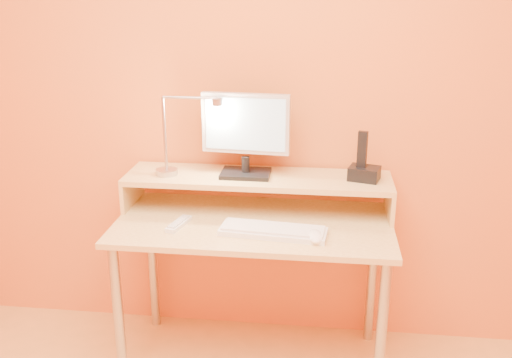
# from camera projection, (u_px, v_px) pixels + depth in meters

# --- Properties ---
(wall_back) EXTENTS (3.00, 0.04, 2.50)m
(wall_back) POSITION_uv_depth(u_px,v_px,m) (262.00, 88.00, 2.62)
(wall_back) COLOR orange
(wall_back) RESTS_ON floor
(desk_leg_fl) EXTENTS (0.04, 0.04, 0.69)m
(desk_leg_fl) POSITION_uv_depth(u_px,v_px,m) (119.00, 319.00, 2.44)
(desk_leg_fl) COLOR #B0B0B5
(desk_leg_fl) RESTS_ON floor
(desk_leg_fr) EXTENTS (0.04, 0.04, 0.69)m
(desk_leg_fr) POSITION_uv_depth(u_px,v_px,m) (381.00, 337.00, 2.31)
(desk_leg_fr) COLOR #B0B0B5
(desk_leg_fr) RESTS_ON floor
(desk_leg_bl) EXTENTS (0.04, 0.04, 0.69)m
(desk_leg_bl) POSITION_uv_depth(u_px,v_px,m) (153.00, 265.00, 2.91)
(desk_leg_bl) COLOR #B0B0B5
(desk_leg_bl) RESTS_ON floor
(desk_leg_br) EXTENTS (0.04, 0.04, 0.69)m
(desk_leg_br) POSITION_uv_depth(u_px,v_px,m) (372.00, 277.00, 2.78)
(desk_leg_br) COLOR #B0B0B5
(desk_leg_br) RESTS_ON floor
(desk_lower) EXTENTS (1.20, 0.60, 0.02)m
(desk_lower) POSITION_uv_depth(u_px,v_px,m) (254.00, 224.00, 2.49)
(desk_lower) COLOR #EBCC89
(desk_lower) RESTS_ON floor
(shelf_riser_left) EXTENTS (0.02, 0.30, 0.14)m
(shelf_riser_left) POSITION_uv_depth(u_px,v_px,m) (132.00, 190.00, 2.67)
(shelf_riser_left) COLOR #EBCC89
(shelf_riser_left) RESTS_ON desk_lower
(shelf_riser_right) EXTENTS (0.02, 0.30, 0.14)m
(shelf_riser_right) POSITION_uv_depth(u_px,v_px,m) (389.00, 201.00, 2.54)
(shelf_riser_right) COLOR #EBCC89
(shelf_riser_right) RESTS_ON desk_lower
(desk_shelf) EXTENTS (1.20, 0.30, 0.02)m
(desk_shelf) POSITION_uv_depth(u_px,v_px,m) (258.00, 178.00, 2.58)
(desk_shelf) COLOR #EBCC89
(desk_shelf) RESTS_ON desk_lower
(monitor_foot) EXTENTS (0.22, 0.16, 0.02)m
(monitor_foot) POSITION_uv_depth(u_px,v_px,m) (246.00, 173.00, 2.58)
(monitor_foot) COLOR black
(monitor_foot) RESTS_ON desk_shelf
(monitor_neck) EXTENTS (0.04, 0.04, 0.07)m
(monitor_neck) POSITION_uv_depth(u_px,v_px,m) (246.00, 164.00, 2.57)
(monitor_neck) COLOR black
(monitor_neck) RESTS_ON monitor_foot
(monitor_panel) EXTENTS (0.39, 0.07, 0.27)m
(monitor_panel) POSITION_uv_depth(u_px,v_px,m) (246.00, 123.00, 2.52)
(monitor_panel) COLOR silver
(monitor_panel) RESTS_ON monitor_neck
(monitor_back) EXTENTS (0.35, 0.04, 0.23)m
(monitor_back) POSITION_uv_depth(u_px,v_px,m) (246.00, 122.00, 2.54)
(monitor_back) COLOR black
(monitor_back) RESTS_ON monitor_panel
(monitor_screen) EXTENTS (0.36, 0.03, 0.23)m
(monitor_screen) POSITION_uv_depth(u_px,v_px,m) (245.00, 124.00, 2.50)
(monitor_screen) COLOR #A3CBE0
(monitor_screen) RESTS_ON monitor_panel
(lamp_base) EXTENTS (0.10, 0.10, 0.02)m
(lamp_base) POSITION_uv_depth(u_px,v_px,m) (167.00, 172.00, 2.59)
(lamp_base) COLOR #B0B0B5
(lamp_base) RESTS_ON desk_shelf
(lamp_post) EXTENTS (0.01, 0.01, 0.33)m
(lamp_post) POSITION_uv_depth(u_px,v_px,m) (165.00, 134.00, 2.53)
(lamp_post) COLOR #B0B0B5
(lamp_post) RESTS_ON lamp_base
(lamp_arm) EXTENTS (0.24, 0.01, 0.01)m
(lamp_arm) POSITION_uv_depth(u_px,v_px,m) (190.00, 98.00, 2.47)
(lamp_arm) COLOR #B0B0B5
(lamp_arm) RESTS_ON lamp_post
(lamp_head) EXTENTS (0.04, 0.04, 0.03)m
(lamp_head) POSITION_uv_depth(u_px,v_px,m) (217.00, 102.00, 2.46)
(lamp_head) COLOR #B0B0B5
(lamp_head) RESTS_ON lamp_arm
(lamp_bulb) EXTENTS (0.03, 0.03, 0.00)m
(lamp_bulb) POSITION_uv_depth(u_px,v_px,m) (217.00, 105.00, 2.46)
(lamp_bulb) COLOR #FFEAC6
(lamp_bulb) RESTS_ON lamp_head
(phone_dock) EXTENTS (0.15, 0.13, 0.06)m
(phone_dock) POSITION_uv_depth(u_px,v_px,m) (364.00, 173.00, 2.51)
(phone_dock) COLOR black
(phone_dock) RESTS_ON desk_shelf
(phone_handset) EXTENTS (0.05, 0.03, 0.16)m
(phone_handset) POSITION_uv_depth(u_px,v_px,m) (362.00, 149.00, 2.48)
(phone_handset) COLOR black
(phone_handset) RESTS_ON phone_dock
(phone_led) EXTENTS (0.01, 0.00, 0.04)m
(phone_led) POSITION_uv_depth(u_px,v_px,m) (376.00, 178.00, 2.46)
(phone_led) COLOR #1D40FF
(phone_led) RESTS_ON phone_dock
(keyboard) EXTENTS (0.45, 0.18, 0.02)m
(keyboard) POSITION_uv_depth(u_px,v_px,m) (273.00, 232.00, 2.36)
(keyboard) COLOR silver
(keyboard) RESTS_ON desk_lower
(mouse) EXTENTS (0.08, 0.12, 0.04)m
(mouse) POSITION_uv_depth(u_px,v_px,m) (315.00, 236.00, 2.30)
(mouse) COLOR white
(mouse) RESTS_ON desk_lower
(remote_control) EXTENTS (0.08, 0.17, 0.02)m
(remote_control) POSITION_uv_depth(u_px,v_px,m) (179.00, 224.00, 2.44)
(remote_control) COLOR silver
(remote_control) RESTS_ON desk_lower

